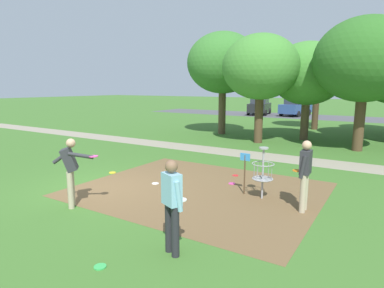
{
  "coord_description": "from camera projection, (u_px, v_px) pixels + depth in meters",
  "views": [
    {
      "loc": [
        6.97,
        -6.33,
        2.93
      ],
      "look_at": [
        1.17,
        2.89,
        1.0
      ],
      "focal_mm": 30.24,
      "sensor_mm": 36.0,
      "label": 1
    }
  ],
  "objects": [
    {
      "name": "dirt_tee_pad",
      "position": [
        199.0,
        189.0,
        9.37
      ],
      "size": [
        6.64,
        5.54,
        0.01
      ],
      "primitive_type": "cube",
      "color": "brown",
      "rests_on": "ground"
    },
    {
      "name": "player_foreground_watching",
      "position": [
        305.0,
        172.0,
        7.57
      ],
      "size": [
        0.4,
        0.47,
        1.71
      ],
      "color": "tan",
      "rests_on": "ground"
    },
    {
      "name": "frisbee_near_basket",
      "position": [
        235.0,
        176.0,
        10.79
      ],
      "size": [
        0.2,
        0.2,
        0.02
      ],
      "primitive_type": "cylinder",
      "color": "red",
      "rests_on": "ground"
    },
    {
      "name": "tree_near_left",
      "position": [
        318.0,
        65.0,
        21.84
      ],
      "size": [
        3.5,
        3.5,
        5.92
      ],
      "color": "#4C3823",
      "rests_on": "ground"
    },
    {
      "name": "tree_mid_left",
      "position": [
        308.0,
        74.0,
        17.53
      ],
      "size": [
        4.01,
        4.01,
        5.35
      ],
      "color": "brown",
      "rests_on": "ground"
    },
    {
      "name": "frisbee_scattered_b",
      "position": [
        232.0,
        184.0,
        9.89
      ],
      "size": [
        0.21,
        0.21,
        0.02
      ],
      "primitive_type": "cylinder",
      "color": "#E53D99",
      "rests_on": "ground"
    },
    {
      "name": "ground_plane",
      "position": [
        105.0,
        189.0,
        9.44
      ],
      "size": [
        160.0,
        160.0,
        0.0
      ],
      "primitive_type": "plane",
      "color": "#3D6B28"
    },
    {
      "name": "tree_far_center",
      "position": [
        365.0,
        60.0,
        14.33
      ],
      "size": [
        4.42,
        4.42,
        6.0
      ],
      "color": "#4C3823",
      "rests_on": "ground"
    },
    {
      "name": "frisbee_mid_grass",
      "position": [
        100.0,
        267.0,
        5.32
      ],
      "size": [
        0.21,
        0.21,
        0.02
      ],
      "primitive_type": "cylinder",
      "color": "green",
      "rests_on": "ground"
    },
    {
      "name": "parked_car_leftmost",
      "position": [
        260.0,
        106.0,
        34.53
      ],
      "size": [
        2.48,
        4.44,
        1.84
      ],
      "color": "black",
      "rests_on": "ground"
    },
    {
      "name": "parked_car_center_left",
      "position": [
        296.0,
        107.0,
        33.02
      ],
      "size": [
        2.48,
        4.44,
        1.84
      ],
      "color": "#2D4784",
      "rests_on": "ground"
    },
    {
      "name": "player_throwing",
      "position": [
        172.0,
        202.0,
        5.59
      ],
      "size": [
        0.49,
        0.45,
        1.71
      ],
      "color": "#232328",
      "rests_on": "ground"
    },
    {
      "name": "frisbee_far_right",
      "position": [
        177.0,
        183.0,
        9.96
      ],
      "size": [
        0.22,
        0.22,
        0.02
      ],
      "primitive_type": "cylinder",
      "color": "green",
      "rests_on": "ground"
    },
    {
      "name": "gravel_path",
      "position": [
        215.0,
        150.0,
        15.09
      ],
      "size": [
        40.0,
        1.52,
        0.0
      ],
      "primitive_type": "cube",
      "color": "gray",
      "rests_on": "ground"
    },
    {
      "name": "parking_lot_strip",
      "position": [
        312.0,
        117.0,
        32.01
      ],
      "size": [
        36.0,
        6.0,
        0.01
      ],
      "primitive_type": "cube",
      "color": "#4C4C51",
      "rests_on": "ground"
    },
    {
      "name": "frisbee_scattered_a",
      "position": [
        112.0,
        173.0,
        11.16
      ],
      "size": [
        0.24,
        0.24,
        0.02
      ],
      "primitive_type": "cylinder",
      "color": "gold",
      "rests_on": "ground"
    },
    {
      "name": "player_waiting_left",
      "position": [
        71.0,
        168.0,
        7.84
      ],
      "size": [
        1.08,
        0.66,
        1.71
      ],
      "color": "tan",
      "rests_on": "ground"
    },
    {
      "name": "disc_golf_basket",
      "position": [
        261.0,
        171.0,
        8.5
      ],
      "size": [
        0.98,
        0.58,
        1.39
      ],
      "color": "#9E9EA3",
      "rests_on": "ground"
    },
    {
      "name": "frisbee_far_left",
      "position": [
        155.0,
        184.0,
        9.9
      ],
      "size": [
        0.21,
        0.21,
        0.02
      ],
      "primitive_type": "cylinder",
      "color": "white",
      "rests_on": "ground"
    },
    {
      "name": "tree_mid_right",
      "position": [
        223.0,
        63.0,
        19.72
      ],
      "size": [
        4.37,
        4.37,
        6.23
      ],
      "color": "brown",
      "rests_on": "ground"
    },
    {
      "name": "tree_far_left",
      "position": [
        261.0,
        67.0,
        16.54
      ],
      "size": [
        3.93,
        3.93,
        5.61
      ],
      "color": "#4C3823",
      "rests_on": "ground"
    }
  ]
}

